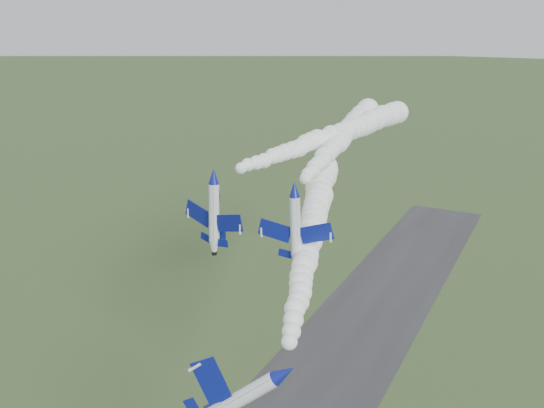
# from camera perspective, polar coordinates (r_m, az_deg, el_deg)

# --- Properties ---
(jet_lead) EXTENTS (7.69, 13.70, 9.46)m
(jet_lead) POSITION_cam_1_polar(r_m,az_deg,el_deg) (62.14, 1.18, -15.68)
(jet_lead) COLOR white
(smoke_trail_jet_lead) EXTENTS (30.45, 68.62, 5.65)m
(smoke_trail_jet_lead) POSITION_cam_1_polar(r_m,az_deg,el_deg) (96.55, 3.80, -2.21)
(smoke_trail_jet_lead) COLOR white
(jet_pair_left) EXTENTS (11.58, 13.62, 3.38)m
(jet_pair_left) POSITION_cam_1_polar(r_m,az_deg,el_deg) (88.98, -5.56, 2.64)
(jet_pair_left) COLOR white
(smoke_trail_jet_pair_left) EXTENTS (16.21, 57.00, 4.91)m
(smoke_trail_jet_pair_left) POSITION_cam_1_polar(r_m,az_deg,el_deg) (113.56, 5.75, 6.47)
(smoke_trail_jet_pair_left) COLOR white
(jet_pair_right) EXTENTS (11.04, 13.05, 3.24)m
(jet_pair_right) POSITION_cam_1_polar(r_m,az_deg,el_deg) (83.73, 2.10, 1.41)
(jet_pair_right) COLOR white
(smoke_trail_jet_pair_right) EXTENTS (14.86, 62.30, 5.07)m
(smoke_trail_jet_pair_right) POSITION_cam_1_polar(r_m,az_deg,el_deg) (116.13, 6.73, 6.37)
(smoke_trail_jet_pair_right) COLOR white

